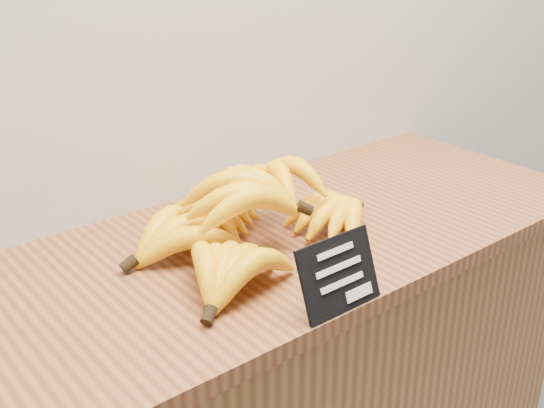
# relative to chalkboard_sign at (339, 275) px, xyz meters

# --- Properties ---
(counter_top) EXTENTS (1.41, 0.54, 0.03)m
(counter_top) POSITION_rel_chalkboard_sign_xyz_m (0.03, 0.25, -0.07)
(counter_top) COLOR brown
(counter_top) RESTS_ON counter
(chalkboard_sign) EXTENTS (0.14, 0.04, 0.11)m
(chalkboard_sign) POSITION_rel_chalkboard_sign_xyz_m (0.00, 0.00, 0.00)
(chalkboard_sign) COLOR black
(chalkboard_sign) RESTS_ON counter_top
(banana_pile) EXTENTS (0.49, 0.35, 0.13)m
(banana_pile) POSITION_rel_chalkboard_sign_xyz_m (0.01, 0.24, -0.00)
(banana_pile) COLOR #FEBD0A
(banana_pile) RESTS_ON counter_top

